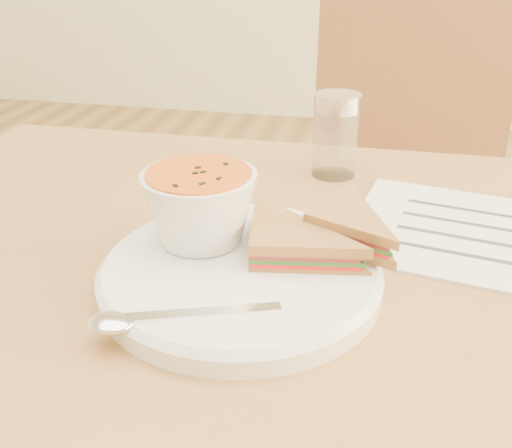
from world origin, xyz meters
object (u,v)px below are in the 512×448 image
(chair_far, at_px, (404,229))
(soup_bowl, at_px, (200,211))
(plate, at_px, (240,275))
(condiment_shaker, at_px, (335,135))

(chair_far, distance_m, soup_bowl, 0.76)
(chair_far, xyz_separation_m, soup_bowl, (-0.23, -0.65, 0.33))
(chair_far, height_order, plate, chair_far)
(chair_far, bearing_deg, plate, 72.95)
(condiment_shaker, bearing_deg, plate, -101.87)
(plate, distance_m, soup_bowl, 0.07)
(chair_far, relative_size, plate, 3.83)
(soup_bowl, distance_m, condiment_shaker, 0.26)
(soup_bowl, height_order, condiment_shaker, condiment_shaker)
(soup_bowl, bearing_deg, chair_far, 70.34)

